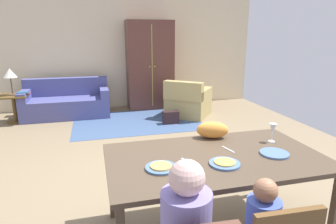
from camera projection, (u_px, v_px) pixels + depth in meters
name	position (u px, v px, depth m)	size (l,w,h in m)	color
ground_plane	(152.00, 156.00, 4.41)	(6.66, 6.55, 0.02)	#806E52
back_wall	(124.00, 52.00, 7.17)	(6.66, 0.10, 2.70)	beige
dining_table	(215.00, 163.00, 2.52)	(1.87, 1.06, 0.76)	#4C3D2D
plate_near_man	(161.00, 168.00, 2.27)	(0.25, 0.25, 0.02)	#4E7096
pizza_near_man	(161.00, 166.00, 2.26)	(0.17, 0.17, 0.01)	gold
plate_near_child	(225.00, 164.00, 2.34)	(0.25, 0.25, 0.02)	#4F70A6
pizza_near_child	(225.00, 162.00, 2.33)	(0.17, 0.17, 0.01)	gold
plate_near_woman	(274.00, 153.00, 2.54)	(0.25, 0.25, 0.02)	#5070A1
wine_glass	(273.00, 129.00, 2.80)	(0.07, 0.07, 0.19)	silver
fork	(187.00, 161.00, 2.39)	(0.02, 0.15, 0.01)	silver
knife	(228.00, 149.00, 2.64)	(0.01, 0.17, 0.01)	silver
cat	(212.00, 130.00, 2.92)	(0.32, 0.16, 0.17)	orange
area_rug	(137.00, 121.00, 6.09)	(2.60, 1.80, 0.01)	#3C537A
couch	(67.00, 103.00, 6.46)	(1.83, 0.86, 0.82)	#4A4D89
armchair	(188.00, 102.00, 6.44)	(1.20, 1.20, 0.82)	tan
armoire	(150.00, 65.00, 7.02)	(1.10, 0.59, 2.10)	brown
side_table	(14.00, 105.00, 5.95)	(0.56, 0.56, 0.58)	brown
table_lamp	(10.00, 74.00, 5.79)	(0.26, 0.26, 0.54)	brown
book_lower	(24.00, 93.00, 5.99)	(0.22, 0.16, 0.03)	#A13938
book_upper	(22.00, 93.00, 5.92)	(0.22, 0.16, 0.03)	#285678
handbag	(171.00, 117.00, 5.93)	(0.32, 0.16, 0.26)	black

